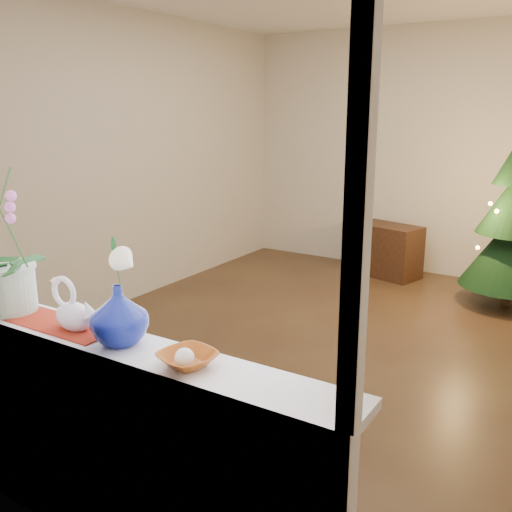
{
  "coord_description": "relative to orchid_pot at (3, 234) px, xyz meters",
  "views": [
    {
      "loc": [
        1.64,
        -3.87,
        1.83
      ],
      "look_at": [
        0.09,
        -1.4,
        1.07
      ],
      "focal_mm": 40.0,
      "sensor_mm": 36.0,
      "label": 1
    }
  ],
  "objects": [
    {
      "name": "ground",
      "position": [
        0.62,
        2.38,
        -1.29
      ],
      "size": [
        5.0,
        5.0,
        0.0
      ],
      "primitive_type": "plane",
      "color": "#362116",
      "rests_on": "ground"
    },
    {
      "name": "wall_back",
      "position": [
        0.62,
        4.88,
        0.06
      ],
      "size": [
        4.5,
        0.1,
        2.7
      ],
      "primitive_type": "cube",
      "color": "beige",
      "rests_on": "ground"
    },
    {
      "name": "wall_front",
      "position": [
        0.62,
        -0.12,
        0.06
      ],
      "size": [
        4.5,
        0.1,
        2.7
      ],
      "primitive_type": "cube",
      "color": "beige",
      "rests_on": "ground"
    },
    {
      "name": "wall_left",
      "position": [
        -1.63,
        2.38,
        0.06
      ],
      "size": [
        0.1,
        5.0,
        2.7
      ],
      "primitive_type": "cube",
      "color": "beige",
      "rests_on": "ground"
    },
    {
      "name": "window_apron",
      "position": [
        0.62,
        -0.08,
        -0.85
      ],
      "size": [
        2.2,
        0.08,
        0.88
      ],
      "primitive_type": "cube",
      "color": "white",
      "rests_on": "ground"
    },
    {
      "name": "windowsill",
      "position": [
        0.62,
        0.01,
        -0.39
      ],
      "size": [
        2.2,
        0.26,
        0.04
      ],
      "primitive_type": "cube",
      "color": "white",
      "rests_on": "window_apron"
    },
    {
      "name": "window_frame",
      "position": [
        0.62,
        -0.09,
        0.41
      ],
      "size": [
        2.22,
        0.06,
        1.6
      ],
      "primitive_type": null,
      "color": "white",
      "rests_on": "windowsill"
    },
    {
      "name": "runner",
      "position": [
        0.24,
        0.01,
        -0.36
      ],
      "size": [
        0.7,
        0.2,
        0.01
      ],
      "primitive_type": "cube",
      "color": "maroon",
      "rests_on": "windowsill"
    },
    {
      "name": "orchid_pot",
      "position": [
        0.0,
        0.0,
        0.0
      ],
      "size": [
        0.33,
        0.33,
        0.73
      ],
      "primitive_type": null,
      "rotation": [
        0.0,
        0.0,
        -0.43
      ],
      "color": "white",
      "rests_on": "windowsill"
    },
    {
      "name": "swan",
      "position": [
        0.42,
        0.0,
        -0.26
      ],
      "size": [
        0.26,
        0.13,
        0.21
      ],
      "primitive_type": null,
      "rotation": [
        0.0,
        0.0,
        -0.07
      ],
      "color": "silver",
      "rests_on": "windowsill"
    },
    {
      "name": "blue_vase",
      "position": [
        0.69,
        0.0,
        -0.23
      ],
      "size": [
        0.3,
        0.3,
        0.28
      ],
      "primitive_type": "imported",
      "rotation": [
        0.0,
        0.0,
        0.15
      ],
      "color": "#061163",
      "rests_on": "windowsill"
    },
    {
      "name": "lily",
      "position": [
        0.69,
        0.0,
        0.01
      ],
      "size": [
        0.15,
        0.09,
        0.21
      ],
      "primitive_type": null,
      "color": "white",
      "rests_on": "blue_vase"
    },
    {
      "name": "paperweight",
      "position": [
        1.04,
        -0.03,
        -0.33
      ],
      "size": [
        0.1,
        0.1,
        0.07
      ],
      "primitive_type": "sphere",
      "rotation": [
        0.0,
        0.0,
        -0.4
      ],
      "color": "white",
      "rests_on": "windowsill"
    },
    {
      "name": "amber_dish",
      "position": [
        1.04,
        -0.01,
        -0.34
      ],
      "size": [
        0.21,
        0.21,
        0.04
      ],
      "primitive_type": "imported",
      "rotation": [
        0.0,
        0.0,
        -0.23
      ],
      "color": "#98440F",
      "rests_on": "windowsill"
    },
    {
      "name": "side_table",
      "position": [
        0.19,
        4.5,
        -1.0
      ],
      "size": [
        0.85,
        0.57,
        0.58
      ],
      "primitive_type": "cube",
      "rotation": [
        0.0,
        0.0,
        -0.26
      ],
      "color": "black",
      "rests_on": "ground"
    }
  ]
}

